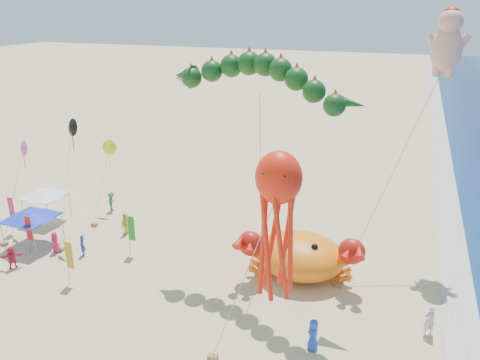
% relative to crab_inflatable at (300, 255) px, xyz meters
% --- Properties ---
extents(ground, '(320.00, 320.00, 0.00)m').
position_rel_crab_inflatable_xyz_m(ground, '(-2.04, -2.50, -1.56)').
color(ground, '#D1B784').
rests_on(ground, ground).
extents(foam_strip, '(320.00, 320.00, 0.00)m').
position_rel_crab_inflatable_xyz_m(foam_strip, '(9.96, -2.50, -1.55)').
color(foam_strip, silver).
rests_on(foam_strip, ground).
extents(crab_inflatable, '(8.07, 5.99, 3.54)m').
position_rel_crab_inflatable_xyz_m(crab_inflatable, '(0.00, 0.00, 0.00)').
color(crab_inflatable, orange).
rests_on(crab_inflatable, ground).
extents(dragon_kite, '(12.19, 4.45, 14.07)m').
position_rel_crab_inflatable_xyz_m(dragon_kite, '(-2.89, -0.79, 11.18)').
color(dragon_kite, '#103D13').
rests_on(dragon_kite, ground).
extents(cherub_kite, '(5.92, 8.69, 16.97)m').
position_rel_crab_inflatable_xyz_m(cherub_kite, '(7.40, 7.18, 13.31)').
color(cherub_kite, '#F1AC93').
rests_on(cherub_kite, ground).
extents(octopus_kite, '(4.36, 1.84, 11.41)m').
position_rel_crab_inflatable_xyz_m(octopus_kite, '(0.82, -8.92, 6.96)').
color(octopus_kite, '#FF240D').
rests_on(octopus_kite, ground).
extents(canopy_blue, '(3.51, 3.51, 2.71)m').
position_rel_crab_inflatable_xyz_m(canopy_blue, '(-19.75, -2.78, 0.88)').
color(canopy_blue, gray).
rests_on(canopy_blue, ground).
extents(canopy_white, '(3.11, 3.11, 2.71)m').
position_rel_crab_inflatable_xyz_m(canopy_white, '(-21.80, 0.97, 0.88)').
color(canopy_white, gray).
rests_on(canopy_white, ground).
extents(feather_flags, '(11.27, 4.72, 3.20)m').
position_rel_crab_inflatable_xyz_m(feather_flags, '(-16.81, -3.34, 0.46)').
color(feather_flags, gray).
rests_on(feather_flags, ground).
extents(beachgoers, '(27.99, 12.45, 1.86)m').
position_rel_crab_inflatable_xyz_m(beachgoers, '(-11.52, -2.12, -0.70)').
color(beachgoers, '#267332').
rests_on(beachgoers, ground).
extents(small_kites, '(6.38, 13.79, 9.44)m').
position_rel_crab_inflatable_xyz_m(small_kites, '(-19.41, -0.50, 4.37)').
color(small_kites, '#FDFF1C').
rests_on(small_kites, ground).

